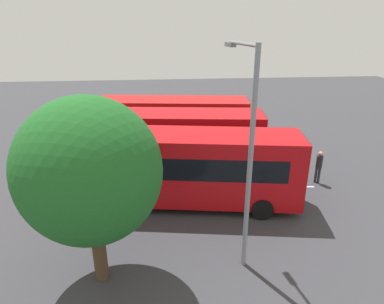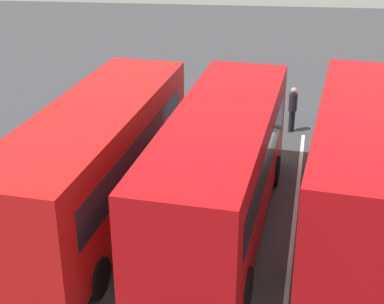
# 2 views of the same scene
# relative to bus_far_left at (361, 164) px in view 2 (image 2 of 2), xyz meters

# --- Properties ---
(ground_plane) EXTENTS (64.72, 64.72, 0.00)m
(ground_plane) POSITION_rel_bus_far_left_xyz_m (0.00, 3.45, -1.85)
(ground_plane) COLOR #38383D
(bus_far_left) EXTENTS (9.77, 3.91, 3.39)m
(bus_far_left) POSITION_rel_bus_far_left_xyz_m (0.00, 0.00, 0.00)
(bus_far_left) COLOR #B70C11
(bus_far_left) RESTS_ON ground
(bus_center_left) EXTENTS (9.74, 3.61, 3.39)m
(bus_center_left) POSITION_rel_bus_far_left_xyz_m (-0.61, 3.70, 0.00)
(bus_center_left) COLOR #B70C11
(bus_center_left) RESTS_ON ground
(bus_center_right) EXTENTS (9.74, 3.64, 3.39)m
(bus_center_right) POSITION_rel_bus_far_left_xyz_m (-0.60, 7.04, 0.00)
(bus_center_right) COLOR red
(bus_center_right) RESTS_ON ground
(pedestrian) EXTENTS (0.45, 0.45, 1.76)m
(pedestrian) POSITION_rel_bus_far_left_xyz_m (6.66, 1.44, -0.81)
(pedestrian) COLOR #232833
(pedestrian) RESTS_ON ground
(lane_stripe_outer_left) EXTENTS (12.67, 1.38, 0.01)m
(lane_stripe_outer_left) POSITION_rel_bus_far_left_xyz_m (0.00, 1.62, -1.85)
(lane_stripe_outer_left) COLOR silver
(lane_stripe_outer_left) RESTS_ON ground
(lane_stripe_inner_left) EXTENTS (12.67, 1.38, 0.01)m
(lane_stripe_inner_left) POSITION_rel_bus_far_left_xyz_m (0.00, 5.28, -1.85)
(lane_stripe_inner_left) COLOR silver
(lane_stripe_inner_left) RESTS_ON ground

